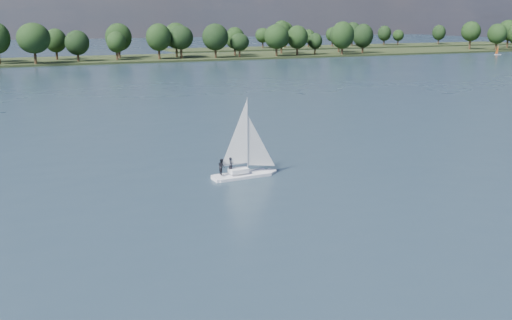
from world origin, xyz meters
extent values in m
plane|color=#233342|center=(0.00, 100.00, 0.00)|extent=(700.00, 700.00, 0.00)
cube|color=black|center=(0.00, 212.00, 0.00)|extent=(660.00, 40.00, 1.50)
cube|color=black|center=(160.00, 260.00, 0.00)|extent=(220.00, 30.00, 1.40)
cube|color=white|center=(-3.09, 35.77, 0.00)|extent=(6.82, 2.29, 0.79)
cube|color=white|center=(-3.09, 35.77, 0.79)|extent=(2.04, 1.31, 0.49)
cylinder|color=silver|center=(-3.09, 35.77, 4.49)|extent=(0.12, 0.12, 7.90)
imported|color=black|center=(-4.40, 35.92, 1.40)|extent=(0.45, 0.65, 1.70)
imported|color=black|center=(-5.47, 35.73, 1.40)|extent=(0.70, 0.87, 1.70)
cube|color=silver|center=(178.23, 175.89, 0.00)|extent=(3.05, 1.41, 0.48)
cylinder|color=silver|center=(178.23, 175.89, 2.38)|extent=(0.08, 0.08, 4.23)
camera|label=1|loc=(-25.08, -17.91, 16.43)|focal=40.00mm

